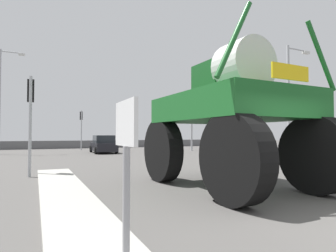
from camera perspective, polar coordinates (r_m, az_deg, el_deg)
The scene contains 13 objects.
ground_plane at distance 21.64m, azimuth -11.06°, elevation -5.91°, with size 120.00×120.00×0.00m, color #4C4947.
median_island at distance 7.20m, azimuth -19.84°, elevation -13.58°, with size 1.18×10.78×0.15m, color #9E9B93.
lane_arrow_sign at distance 2.72m, azimuth -8.49°, elevation -6.20°, with size 0.07×0.60×1.74m.
oversize_sprayer at distance 8.61m, azimuth 12.48°, elevation 1.70°, with size 3.96×5.81×4.55m.
sedan_ahead at distance 24.94m, azimuth -12.97°, elevation -3.71°, with size 1.99×4.15×1.52m.
traffic_signal_near_left at distance 11.81m, azimuth -26.13°, elevation 4.10°, with size 0.24×0.54×3.75m.
traffic_signal_near_right at distance 15.71m, azimuth 16.09°, elevation 1.51°, with size 0.24×0.54×3.36m.
traffic_signal_far_left at distance 30.18m, azimuth -17.21°, elevation 0.92°, with size 0.24×0.55×4.05m.
streetlight_near_right at distance 19.69m, azimuth 23.59°, elevation 5.75°, with size 2.01×0.24×7.29m.
streetlight_far_left at distance 26.49m, azimuth -30.73°, elevation 5.27°, with size 1.88×0.24×8.51m.
streetlight_far_right at distance 28.08m, azimuth 5.15°, elevation 3.48°, with size 2.20×0.24×7.34m.
bare_tree_right at distance 26.30m, azimuth 9.00°, elevation 3.39°, with size 2.64×2.64×5.09m.
roadside_barrier at distance 34.32m, azimuth -16.42°, elevation -3.59°, with size 32.43×0.24×0.90m, color #59595B.
Camera 1 is at (-5.35, -2.91, 1.56)m, focal length 30.03 mm.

